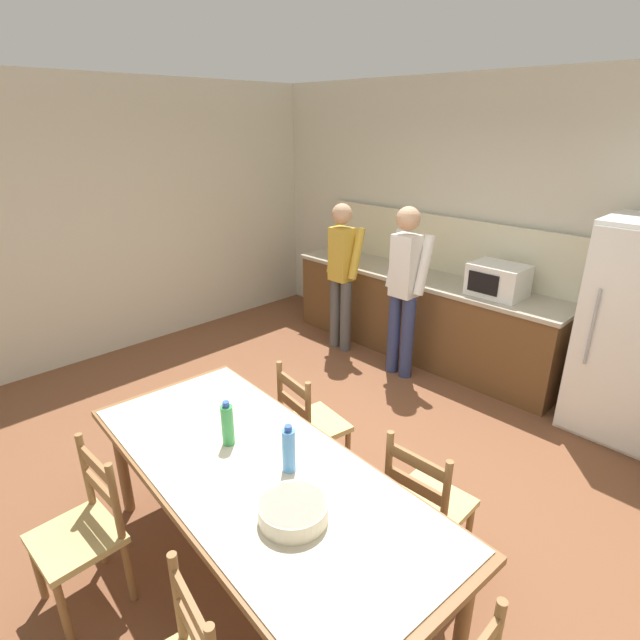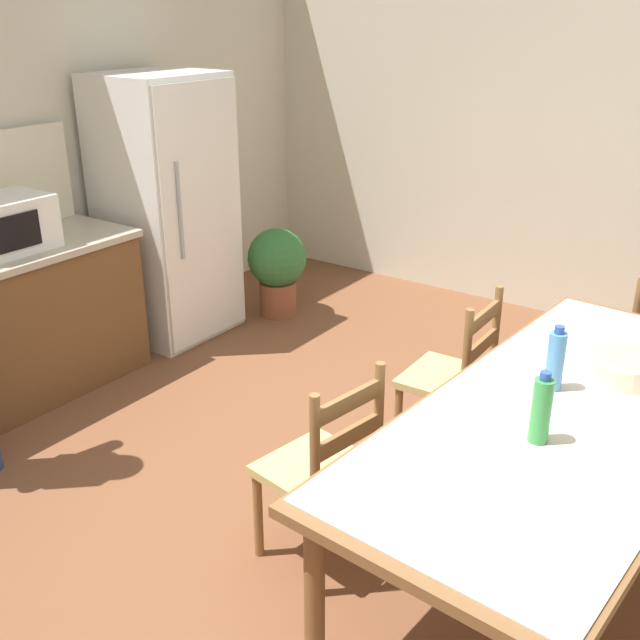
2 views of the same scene
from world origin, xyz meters
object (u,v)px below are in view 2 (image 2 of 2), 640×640
Objects in this scene: microwave at (2,225)px; serving_bowl at (627,366)px; chair_side_far_left at (323,470)px; bottle_near_centre at (541,410)px; refrigerator at (167,209)px; dining_table at (567,425)px; bottle_off_centre at (555,360)px; potted_plant at (277,266)px; chair_side_far_right at (453,378)px.

serving_bowl is (0.69, -3.21, -0.23)m from microwave.
microwave reaches higher than chair_side_far_left.
chair_side_far_left is (-0.18, 0.79, -0.46)m from bottle_near_centre.
dining_table is (-0.92, -3.09, -0.19)m from refrigerator.
bottle_off_centre reaches higher than serving_bowl.
microwave is at bearing 179.11° from refrigerator.
chair_side_far_right is at bearing -117.46° from potted_plant.
serving_bowl is 0.48× the size of potted_plant.
bottle_off_centre is 1.02m from chair_side_far_left.
bottle_near_centre is at bearing 38.28° from chair_side_far_right.
serving_bowl is (0.40, -0.10, 0.12)m from dining_table.
dining_table is 0.97m from chair_side_far_left.
bottle_off_centre is 2.98m from potted_plant.
refrigerator is 1.96× the size of chair_side_far_right.
serving_bowl is 0.35× the size of chair_side_far_left.
serving_bowl is at bearing -99.26° from refrigerator.
dining_table is at bearing -137.62° from bottle_off_centre.
dining_table reaches higher than potted_plant.
microwave is at bearing 97.95° from bottle_off_centre.
dining_table is 0.97m from chair_side_far_right.
potted_plant is (1.00, 1.92, -0.06)m from chair_side_far_right.
refrigerator reaches higher than bottle_near_centre.
chair_side_far_left is 2.75m from potted_plant.
refrigerator is 3.08m from bottle_off_centre.
chair_side_far_right is at bearing -98.26° from refrigerator.
bottle_near_centre is at bearing 169.89° from serving_bowl.
bottle_near_centre is at bearing -125.19° from potted_plant.
bottle_near_centre is (-1.20, -3.07, 0.01)m from refrigerator.
bottle_off_centre is at bearing -104.92° from refrigerator.
refrigerator is 3.57× the size of microwave.
microwave is 2.04m from potted_plant.
microwave is 2.60m from chair_side_far_right.
dining_table is 0.43m from serving_bowl.
refrigerator is 0.93m from potted_plant.
bottle_near_centre is 0.30× the size of chair_side_far_left.
microwave is at bearing 102.15° from serving_bowl.
bottle_near_centre reaches higher than dining_table.
microwave is 0.21× the size of dining_table.
refrigerator is 6.61× the size of bottle_near_centre.
bottle_off_centre reaches higher than potted_plant.
bottle_near_centre is 0.30× the size of chair_side_far_right.
chair_side_far_right is at bearing -69.85° from microwave.
bottle_off_centre is at bearing 139.44° from chair_side_far_left.
bottle_near_centre is 0.42m from bottle_off_centre.
bottle_off_centre is (0.42, -3.00, -0.16)m from microwave.
bottle_near_centre is 0.93m from chair_side_far_left.
serving_bowl is (0.27, -0.21, -0.07)m from bottle_off_centre.
serving_bowl is 0.35× the size of chair_side_far_right.
refrigerator is at bearing 80.74° from serving_bowl.
microwave is at bearing 95.42° from dining_table.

